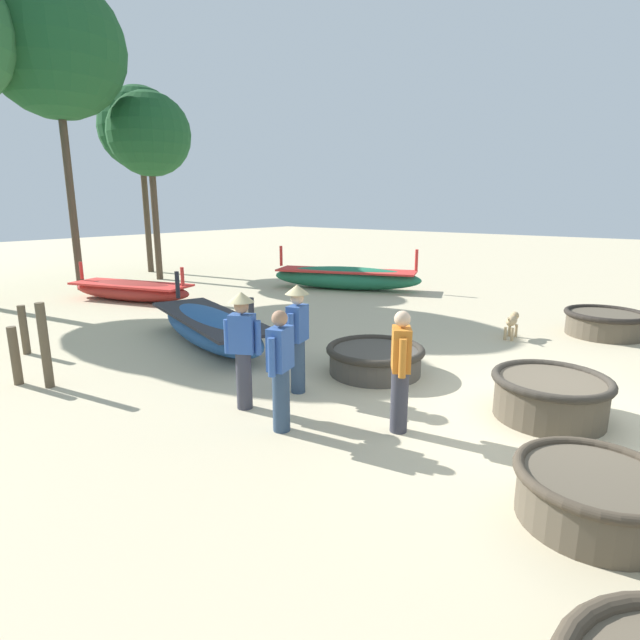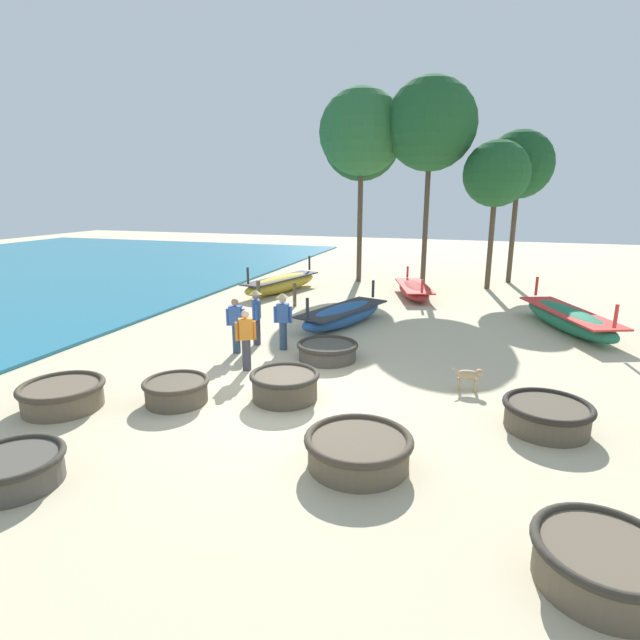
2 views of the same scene
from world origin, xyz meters
name	(u,v)px [view 2 (image 2 of 2)]	position (x,y,z in m)	size (l,w,h in m)	color
ground_plane	(282,400)	(0.00, 0.00, 0.00)	(80.00, 80.00, 0.00)	#C6B793
coracle_far_left	(603,562)	(5.52, -3.82, 0.31)	(1.62, 1.62, 0.56)	brown
coracle_front_right	(176,390)	(-2.11, -0.82, 0.28)	(1.42, 1.42, 0.51)	brown
coracle_far_right	(62,394)	(-4.23, -1.80, 0.30)	(1.73, 1.73, 0.55)	brown
coracle_tilted	(327,350)	(0.17, 2.90, 0.26)	(1.67, 1.67, 0.48)	#4C473F
coracle_front_left	(14,468)	(-2.71, -4.30, 0.27)	(1.51, 1.51, 0.50)	#4C473F
coracle_center	(358,449)	(2.23, -2.14, 0.30)	(1.81, 1.81, 0.54)	brown
coracle_nearest	(285,385)	(0.05, 0.08, 0.33)	(1.54, 1.54, 0.60)	brown
coracle_upturned	(547,415)	(5.36, 0.24, 0.30)	(1.66, 1.66, 0.55)	brown
long_boat_green_hull	(343,315)	(-0.37, 6.50, 0.37)	(2.48, 4.42, 1.28)	#285693
long_boat_white_hull	(414,290)	(1.30, 12.05, 0.31)	(2.23, 4.17, 1.07)	maroon
long_boat_blue_hull	(568,319)	(6.83, 8.14, 0.40)	(2.90, 5.10, 1.39)	#237551
long_boat_red_hull	(281,283)	(-4.56, 11.27, 0.41)	(2.20, 5.07, 1.42)	gold
fisherman_by_coracle	(283,317)	(-1.30, 3.36, 0.96)	(0.52, 0.36, 1.67)	#2D425B
fisherman_standing_right	(236,324)	(-2.45, 2.67, 0.84)	(0.52, 0.30, 1.57)	#2D425B
fisherman_standing_left	(256,313)	(-2.23, 3.57, 0.96)	(0.36, 0.48, 1.67)	#383842
fisherman_crouching	(246,339)	(-1.56, 1.48, 0.84)	(0.46, 0.37, 1.57)	#383842
dog	(470,375)	(3.89, 1.77, 0.37)	(0.69, 0.24, 0.55)	tan
mooring_post_shoreline	(295,294)	(-2.99, 8.78, 0.48)	(0.14, 0.14, 0.95)	brown
mooring_post_inland	(259,299)	(-3.55, 6.60, 0.68)	(0.14, 0.14, 1.36)	brown
mooring_post_mid_beach	(259,301)	(-3.79, 7.13, 0.47)	(0.14, 0.14, 0.95)	brown
tree_leftmost	(362,142)	(-2.14, 16.26, 6.85)	(3.87, 3.87, 8.81)	#4C3D2D
tree_right_mid	(519,165)	(5.38, 17.13, 5.67)	(3.20, 3.20, 7.29)	#4C3D2D
tree_left_mid	(431,125)	(1.34, 15.11, 7.39)	(4.17, 4.17, 9.49)	#4C3D2D
tree_tall_back	(496,174)	(4.35, 15.02, 5.18)	(2.93, 2.93, 6.68)	#4C3D2D
tree_center	(361,132)	(-1.87, 15.07, 7.16)	(4.04, 4.04, 9.20)	#4C3D2D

